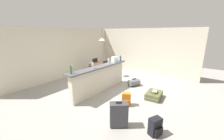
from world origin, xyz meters
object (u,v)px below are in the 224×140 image
Objects in this scene: suitcase_flat_olive at (154,95)px; backpack_orange at (126,99)px; bottle_blue at (121,58)px; backpack_black at (155,127)px; dining_table at (101,65)px; pendant_lamp at (102,39)px; bottle_white at (93,65)px; suitcase_upright_charcoal at (119,114)px; dining_chair_near_partition at (108,69)px; duffel_bag_grey at (134,83)px; dining_chair_far_side at (94,66)px; book_stack at (154,92)px; bottle_green at (71,70)px; bottle_clear at (109,61)px; grocery_bag at (114,59)px.

backpack_orange reaches higher than suitcase_flat_olive.
bottle_blue is at bearing 72.81° from suitcase_flat_olive.
backpack_black is (-0.74, -1.23, 0.00)m from backpack_orange.
pendant_lamp is at bearing -9.10° from dining_table.
bottle_white is 0.96× the size of bottle_blue.
suitcase_upright_charcoal is at bearing 106.59° from backpack_black.
dining_chair_near_partition is 2.74m from suitcase_flat_olive.
duffel_bag_grey is 2.83m from suitcase_upright_charcoal.
dining_chair_far_side is 3.79m from book_stack.
bottle_blue is 1.43m from dining_table.
bottle_blue is (2.57, -0.13, -0.01)m from bottle_green.
bottle_blue is at bearing 33.11° from suitcase_upright_charcoal.
bottle_clear is 0.93× the size of grocery_bag.
bottle_white is at bearing 76.20° from backpack_black.
grocery_bag is at bearing 157.69° from bottle_blue.
backpack_orange is (0.97, -1.43, -0.96)m from bottle_green.
book_stack is at bearing -103.44° from dining_table.
bottle_clear is 0.36× the size of suitcase_upright_charcoal.
grocery_bag is 0.30× the size of suitcase_flat_olive.
bottle_white is 0.35× the size of suitcase_upright_charcoal.
grocery_bag is 0.62× the size of backpack_orange.
bottle_blue reaches higher than dining_chair_far_side.
bottle_green is 0.86m from bottle_white.
dining_chair_far_side is 3.79m from suitcase_flat_olive.
suitcase_upright_charcoal is (-2.64, -0.99, 0.18)m from duffel_bag_grey.
backpack_black is at bearing -158.53° from book_stack.
backpack_orange is (-1.03, 0.53, 0.09)m from suitcase_flat_olive.
dining_table is (1.01, 1.31, -0.51)m from bottle_clear.
bottle_green is 0.23× the size of dining_table.
bottle_clear is at bearing 98.62° from suitcase_flat_olive.
bottle_white reaches higher than dining_table.
suitcase_upright_charcoal is 2.01m from book_stack.
bottle_blue is (1.71, -0.04, 0.01)m from bottle_white.
pendant_lamp is at bearing 55.83° from backpack_black.
book_stack is at bearing -105.15° from pendant_lamp.
dining_chair_far_side is at bearing 44.05° from bottle_white.
bottle_white is 0.87m from bottle_clear.
grocery_bag reaches higher than book_stack.
dining_chair_near_partition is 1.39× the size of pendant_lamp.
grocery_bag reaches higher than suitcase_flat_olive.
dining_chair_far_side is (2.74, 1.73, -0.65)m from bottle_green.
dining_chair_far_side is 2.59m from duffel_bag_grey.
bottle_green reaches higher than backpack_black.
grocery_bag is (-0.30, 0.12, -0.01)m from bottle_blue.
suitcase_upright_charcoal is (-0.88, -1.73, -0.82)m from bottle_white.
bottle_blue is 0.97× the size of book_stack.
duffel_bag_grey is at bearing -22.68° from bottle_white.
dining_table is 4.62m from backpack_black.
bottle_green is at bearing 173.74° from bottle_white.
book_stack is at bearing -119.06° from duffel_bag_grey.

